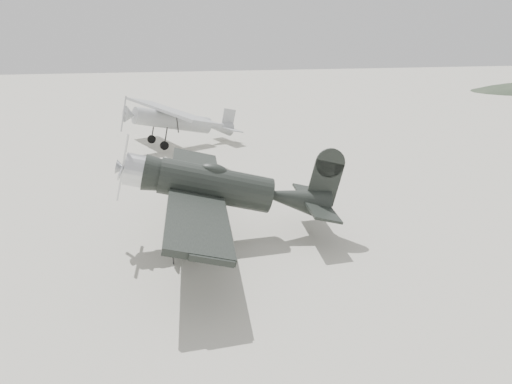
# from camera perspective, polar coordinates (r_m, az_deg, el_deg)

# --- Properties ---
(ground) EXTENTS (160.00, 160.00, 0.00)m
(ground) POSITION_cam_1_polar(r_m,az_deg,el_deg) (21.36, 2.72, -4.44)
(ground) COLOR #B0AC9C
(ground) RESTS_ON ground
(lowwing_monoplane) EXTENTS (8.89, 12.42, 4.01)m
(lowwing_monoplane) POSITION_cam_1_polar(r_m,az_deg,el_deg) (20.03, -3.46, 0.45)
(lowwing_monoplane) COLOR black
(lowwing_monoplane) RESTS_ON ground
(highwing_monoplane) EXTENTS (8.64, 11.89, 3.42)m
(highwing_monoplane) POSITION_cam_1_polar(r_m,az_deg,el_deg) (36.14, -8.99, 8.40)
(highwing_monoplane) COLOR #979B9C
(highwing_monoplane) RESTS_ON ground
(sign_board) EXTENTS (0.16, 0.82, 1.18)m
(sign_board) POSITION_cam_1_polar(r_m,az_deg,el_deg) (18.66, -9.44, -5.83)
(sign_board) COLOR #333333
(sign_board) RESTS_ON ground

